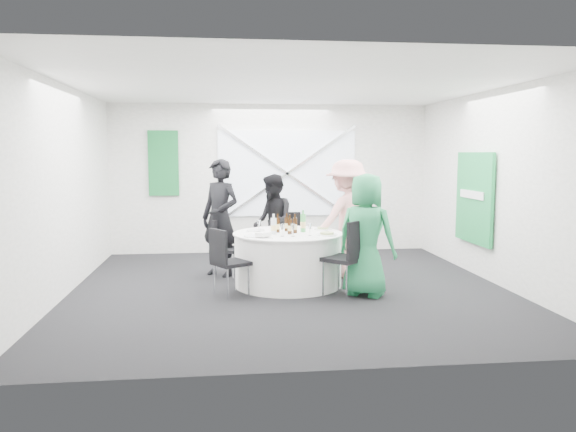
{
  "coord_description": "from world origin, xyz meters",
  "views": [
    {
      "loc": [
        -0.91,
        -7.64,
        1.89
      ],
      "look_at": [
        0.0,
        0.2,
        1.0
      ],
      "focal_mm": 35.0,
      "sensor_mm": 36.0,
      "label": 1
    }
  ],
  "objects": [
    {
      "name": "chair_back_left",
      "position": [
        -0.87,
        0.89,
        0.51
      ],
      "size": [
        0.56,
        0.56,
        0.88
      ],
      "rotation": [
        0.0,
        0.0,
        0.9
      ],
      "color": "black",
      "rests_on": "floor"
    },
    {
      "name": "knife_b",
      "position": [
        -0.55,
        0.38,
        0.76
      ],
      "size": [
        0.1,
        0.13,
        0.01
      ],
      "primitive_type": "cube",
      "rotation": [
        0.0,
        0.0,
        2.52
      ],
      "color": "silver",
      "rests_on": "banquet_table"
    },
    {
      "name": "wine_glass_b",
      "position": [
        -0.41,
        0.32,
        0.88
      ],
      "size": [
        0.07,
        0.07,
        0.17
      ],
      "color": "white",
      "rests_on": "banquet_table"
    },
    {
      "name": "ceiling",
      "position": [
        0.0,
        0.0,
        2.8
      ],
      "size": [
        6.0,
        6.0,
        0.0
      ],
      "primitive_type": "plane",
      "rotation": [
        3.14,
        0.0,
        0.0
      ],
      "color": "white",
      "rests_on": "wall_back"
    },
    {
      "name": "wine_glass_d",
      "position": [
        0.03,
        -0.16,
        0.88
      ],
      "size": [
        0.07,
        0.07,
        0.17
      ],
      "color": "white",
      "rests_on": "banquet_table"
    },
    {
      "name": "wine_glass_c",
      "position": [
        -0.12,
        -0.13,
        0.88
      ],
      "size": [
        0.07,
        0.07,
        0.17
      ],
      "color": "white",
      "rests_on": "banquet_table"
    },
    {
      "name": "window_panel",
      "position": [
        0.3,
        2.96,
        1.5
      ],
      "size": [
        2.6,
        0.03,
        1.6
      ],
      "primitive_type": "cube",
      "color": "silver",
      "rests_on": "wall_back"
    },
    {
      "name": "fork_b",
      "position": [
        -0.4,
        0.62,
        0.76
      ],
      "size": [
        0.09,
        0.14,
        0.01
      ],
      "primitive_type": "cube",
      "rotation": [
        0.0,
        0.0,
        2.63
      ],
      "color": "silver",
      "rests_on": "banquet_table"
    },
    {
      "name": "chair_back",
      "position": [
        0.12,
        1.21,
        0.55
      ],
      "size": [
        0.47,
        0.48,
        0.94
      ],
      "rotation": [
        0.0,
        0.0,
        -0.12
      ],
      "color": "black",
      "rests_on": "floor"
    },
    {
      "name": "beer_bottle_b",
      "position": [
        -0.0,
        0.37,
        0.86
      ],
      "size": [
        0.06,
        0.06,
        0.26
      ],
      "color": "#3B1F0A",
      "rests_on": "banquet_table"
    },
    {
      "name": "window_brace_b",
      "position": [
        0.3,
        2.92,
        1.5
      ],
      "size": [
        2.63,
        0.05,
        1.84
      ],
      "primitive_type": "cube",
      "rotation": [
        0.0,
        -0.97,
        0.0
      ],
      "color": "silver",
      "rests_on": "window_panel"
    },
    {
      "name": "beer_bottle_a",
      "position": [
        -0.14,
        0.25,
        0.86
      ],
      "size": [
        0.06,
        0.06,
        0.27
      ],
      "color": "#3B1F0A",
      "rests_on": "banquet_table"
    },
    {
      "name": "plate_back_right",
      "position": [
        0.55,
        0.46,
        0.78
      ],
      "size": [
        0.26,
        0.26,
        0.04
      ],
      "color": "white",
      "rests_on": "banquet_table"
    },
    {
      "name": "green_water_bottle",
      "position": [
        0.22,
        0.26,
        0.89
      ],
      "size": [
        0.08,
        0.08,
        0.32
      ],
      "color": "#45B354",
      "rests_on": "banquet_table"
    },
    {
      "name": "green_banner",
      "position": [
        -2.0,
        2.95,
        1.7
      ],
      "size": [
        0.55,
        0.04,
        1.2
      ],
      "primitive_type": "cube",
      "color": "#146627",
      "rests_on": "wall_back"
    },
    {
      "name": "person_man_back",
      "position": [
        -0.12,
        1.27,
        0.78
      ],
      "size": [
        0.5,
        0.8,
        1.56
      ],
      "primitive_type": "imported",
      "rotation": [
        0.0,
        0.0,
        -1.45
      ],
      "color": "black",
      "rests_on": "floor"
    },
    {
      "name": "person_woman_pink",
      "position": [
        0.96,
        0.66,
        0.9
      ],
      "size": [
        1.28,
        0.99,
        1.79
      ],
      "primitive_type": "imported",
      "rotation": [
        0.0,
        0.0,
        -2.69
      ],
      "color": "pink",
      "rests_on": "floor"
    },
    {
      "name": "fork_c",
      "position": [
        0.57,
        0.3,
        0.76
      ],
      "size": [
        0.08,
        0.14,
        0.01
      ],
      "primitive_type": "cube",
      "rotation": [
        0.0,
        0.0,
        0.47
      ],
      "color": "silver",
      "rests_on": "banquet_table"
    },
    {
      "name": "wine_glass_a",
      "position": [
        0.27,
        -0.11,
        0.88
      ],
      "size": [
        0.07,
        0.07,
        0.17
      ],
      "color": "white",
      "rests_on": "banquet_table"
    },
    {
      "name": "green_sign",
      "position": [
        2.94,
        0.6,
        1.2
      ],
      "size": [
        0.05,
        1.2,
        1.4
      ],
      "primitive_type": "cube",
      "color": "#198E42",
      "rests_on": "wall_right"
    },
    {
      "name": "plate_back_left",
      "position": [
        -0.45,
        0.46,
        0.77
      ],
      "size": [
        0.26,
        0.26,
        0.01
      ],
      "color": "white",
      "rests_on": "banquet_table"
    },
    {
      "name": "fork_a",
      "position": [
        -0.54,
        0.0,
        0.76
      ],
      "size": [
        0.1,
        0.13,
        0.01
      ],
      "primitive_type": "cube",
      "rotation": [
        0.0,
        0.0,
        -2.49
      ],
      "color": "silver",
      "rests_on": "banquet_table"
    },
    {
      "name": "wall_front",
      "position": [
        0.0,
        -3.0,
        1.4
      ],
      "size": [
        6.0,
        0.0,
        6.0
      ],
      "primitive_type": "plane",
      "rotation": [
        -1.57,
        0.0,
        0.0
      ],
      "color": "silver",
      "rests_on": "floor"
    },
    {
      "name": "person_woman_green",
      "position": [
        0.96,
        -0.5,
        0.81
      ],
      "size": [
        0.95,
        0.89,
        1.63
      ],
      "primitive_type": "imported",
      "rotation": [
        0.0,
        0.0,
        2.51
      ],
      "color": "#268D53",
      "rests_on": "floor"
    },
    {
      "name": "window_brace_a",
      "position": [
        0.3,
        2.92,
        1.5
      ],
      "size": [
        2.63,
        0.05,
        1.84
      ],
      "primitive_type": "cube",
      "rotation": [
        0.0,
        0.97,
        0.0
      ],
      "color": "silver",
      "rests_on": "window_panel"
    },
    {
      "name": "floor",
      "position": [
        0.0,
        0.0,
        0.0
      ],
      "size": [
        6.0,
        6.0,
        0.0
      ],
      "primitive_type": "plane",
      "color": "black",
      "rests_on": "ground"
    },
    {
      "name": "banquet_table",
      "position": [
        0.0,
        0.2,
        0.38
      ],
      "size": [
        1.56,
        1.56,
        0.76
      ],
      "color": "white",
      "rests_on": "floor"
    },
    {
      "name": "wall_back",
      "position": [
        0.0,
        3.0,
        1.4
      ],
      "size": [
        6.0,
        0.0,
        6.0
      ],
      "primitive_type": "plane",
      "rotation": [
        1.57,
        0.0,
        0.0
      ],
      "color": "silver",
      "rests_on": "floor"
    },
    {
      "name": "beer_bottle_d",
      "position": [
        0.01,
        0.06,
        0.87
      ],
      "size": [
        0.06,
        0.06,
        0.27
      ],
      "color": "#3B1F0A",
      "rests_on": "banquet_table"
    },
    {
      "name": "wall_left",
      "position": [
        -3.0,
        0.0,
        1.4
      ],
      "size": [
        0.0,
        6.0,
        6.0
      ],
      "primitive_type": "plane",
      "rotation": [
        1.57,
        0.0,
        1.57
      ],
      "color": "silver",
      "rests_on": "floor"
    },
    {
      "name": "plate_front_left",
      "position": [
        -0.51,
        -0.11,
        0.77
      ],
      "size": [
        0.26,
        0.26,
        0.01
      ],
      "color": "white",
      "rests_on": "banquet_table"
    },
    {
      "name": "knife_c",
      "position": [
        0.37,
        0.64,
        0.76
      ],
      "size": [
        0.09,
        0.13,
        0.01
      ],
      "primitive_type": "cube",
      "rotation": [
        0.0,
        0.0,
        0.58
      ],
      "color": "silver",
      "rests_on": "banquet_table"
    },
    {
      "name": "wall_right",
      "position": [
        3.0,
        0.0,
        1.4
      ],
      "size": [
        0.0,
        6.0,
        6.0
      ],
      "primitive_type": "plane",
      "rotation": [
        1.57,
        0.0,
        -1.57
      ],
      "color": "silver",
      "rests_on": "floor"
    },
    {
      "name": "knife_a",
      "position": [
        -0.32,
        -0.28,
        0.76
      ],
      "size": [
        0.11,
        0.13,
        0.01
      ],
      "primitive_type": "cube",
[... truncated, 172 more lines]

